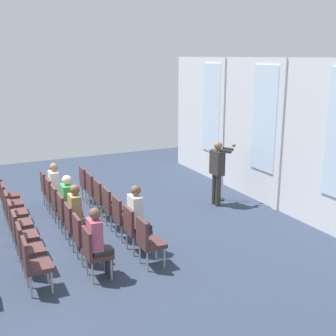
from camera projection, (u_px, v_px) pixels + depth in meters
ground_plane at (48, 239)px, 9.24m from camera, size 14.68×14.68×0.00m
rear_partition at (266, 132)px, 11.11m from camera, size 9.68×0.14×3.77m
speaker at (217, 168)px, 11.13m from camera, size 0.50×0.69×1.69m
mic_stand at (219, 188)px, 11.68m from camera, size 0.28×0.28×1.55m
chair_r0_c0 at (87, 182)px, 11.50m from camera, size 0.46×0.44×0.94m
chair_r0_c1 at (94, 189)px, 10.91m from camera, size 0.46×0.44×0.94m
chair_r0_c2 at (103, 197)px, 10.31m from camera, size 0.46×0.44×0.94m
chair_r0_c3 at (112, 206)px, 9.71m from camera, size 0.46×0.44×0.94m
chair_r0_c4 at (122, 215)px, 9.11m from camera, size 0.46×0.44×0.94m
chair_r0_c5 at (134, 227)px, 8.51m from camera, size 0.46×0.44×0.94m
audience_r0_c5 at (138, 215)px, 8.49m from camera, size 0.36×0.39×1.38m
chair_r0_c6 at (148, 240)px, 7.91m from camera, size 0.46×0.44×0.94m
chair_r1_c0 at (48, 187)px, 11.07m from camera, size 0.46×0.44×0.94m
chair_r1_c1 at (53, 195)px, 10.48m from camera, size 0.46×0.44×0.94m
audience_r1_c1 at (56, 186)px, 10.46m from camera, size 0.36×0.39×1.32m
chair_r1_c2 at (60, 203)px, 9.88m from camera, size 0.46×0.44×0.94m
chair_r1_c3 at (66, 213)px, 9.28m from camera, size 0.46×0.44×0.94m
audience_r1_c3 at (70, 202)px, 9.26m from camera, size 0.36×0.39×1.36m
chair_r1_c4 at (74, 223)px, 8.68m from camera, size 0.46×0.44×0.94m
audience_r1_c4 at (78, 213)px, 8.66m from camera, size 0.36×0.39×1.34m
chair_r1_c5 at (83, 236)px, 8.08m from camera, size 0.46×0.44×0.94m
chair_r1_c6 at (94, 250)px, 7.48m from camera, size 0.46×0.44×0.94m
audience_r1_c6 at (98, 239)px, 7.47m from camera, size 0.36×0.39×1.30m
chair_r2_c0 at (6, 192)px, 10.64m from camera, size 0.46×0.44×0.94m
chair_r2_c1 at (9, 201)px, 10.05m from camera, size 0.46×0.44×0.94m
chair_r2_c2 at (13, 210)px, 9.45m from camera, size 0.46×0.44×0.94m
chair_r2_c3 at (17, 220)px, 8.85m from camera, size 0.46×0.44×0.94m
chair_r2_c4 at (21, 232)px, 8.25m from camera, size 0.46×0.44×0.94m
chair_r2_c5 at (27, 246)px, 7.65m from camera, size 0.46×0.44×0.94m
chair_r2_c6 at (33, 262)px, 7.05m from camera, size 0.46×0.44×0.94m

